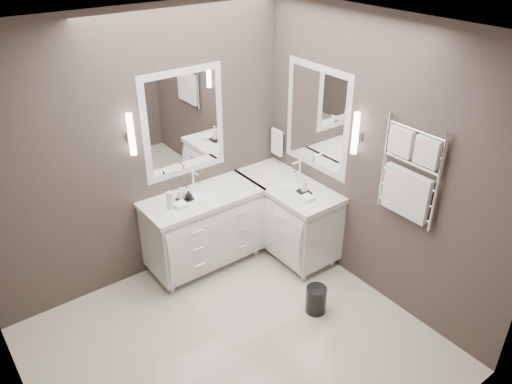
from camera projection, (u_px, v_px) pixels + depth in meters
floor at (236, 350)px, 4.39m from camera, size 3.20×3.00×0.01m
ceiling at (227, 35)px, 3.07m from camera, size 3.20×3.00×0.01m
wall_back at (144, 153)px, 4.78m from camera, size 3.20×0.01×2.70m
wall_front at (390, 341)px, 2.68m from camera, size 3.20×0.01×2.70m
wall_left at (4, 310)px, 2.89m from camera, size 0.01×3.00×2.70m
wall_right at (377, 164)px, 4.57m from camera, size 0.01×3.00×2.70m
vanity_back at (204, 226)px, 5.24m from camera, size 1.24×0.59×0.97m
vanity_right at (287, 213)px, 5.48m from camera, size 0.59×1.24×0.97m
mirror_back at (184, 124)px, 4.91m from camera, size 0.90×0.02×1.10m
mirror_right at (317, 119)px, 5.02m from camera, size 0.02×0.90×1.10m
sconce_back at (131, 135)px, 4.54m from camera, size 0.06×0.06×0.40m
sconce_right at (355, 134)px, 4.56m from camera, size 0.06×0.06×0.40m
towel_bar_corner at (277, 142)px, 5.60m from camera, size 0.03×0.22×0.30m
towel_ladder at (409, 178)px, 4.24m from camera, size 0.06×0.58×0.90m
waste_bin at (316, 300)px, 4.76m from camera, size 0.22×0.22×0.27m
amenity_tray_back at (185, 199)px, 4.98m from camera, size 0.16×0.12×0.02m
amenity_tray_right at (304, 192)px, 5.11m from camera, size 0.12×0.15×0.02m
water_bottle at (170, 200)px, 4.81m from camera, size 0.08×0.08×0.18m
soap_bottle_a at (181, 193)px, 4.95m from camera, size 0.07×0.07×0.13m
soap_bottle_b at (189, 195)px, 4.95m from camera, size 0.08×0.08×0.09m
soap_bottle_c at (305, 184)px, 5.06m from camera, size 0.07×0.07×0.17m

